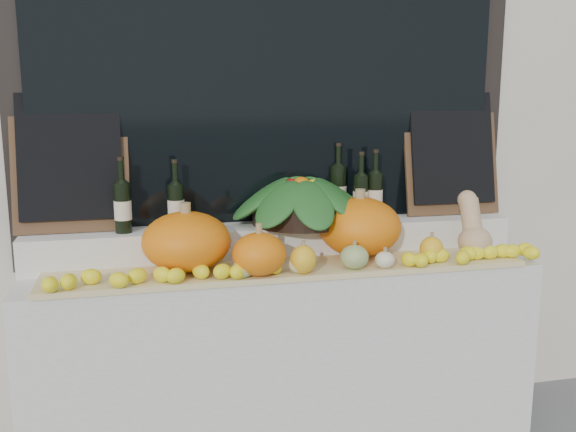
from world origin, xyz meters
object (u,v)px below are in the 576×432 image
at_px(produce_bowl, 301,201).
at_px(wine_bottle_tall, 338,191).
at_px(pumpkin_right, 360,227).
at_px(pumpkin_left, 186,241).
at_px(butternut_squash, 473,230).

distance_m(produce_bowl, wine_bottle_tall, 0.23).
relative_size(pumpkin_right, produce_bowl, 0.54).
relative_size(pumpkin_left, pumpkin_right, 0.98).
bearing_deg(butternut_squash, pumpkin_left, 178.18).
xyz_separation_m(pumpkin_left, pumpkin_right, (0.80, 0.07, 0.01)).
bearing_deg(pumpkin_left, produce_bowl, 21.16).
xyz_separation_m(butternut_squash, produce_bowl, (-0.76, 0.26, 0.12)).
bearing_deg(pumpkin_right, butternut_squash, -12.70).
bearing_deg(pumpkin_left, pumpkin_right, 5.29).
bearing_deg(produce_bowl, butternut_squash, -18.85).
bearing_deg(pumpkin_right, wine_bottle_tall, 98.25).
height_order(pumpkin_right, butternut_squash, butternut_squash).
xyz_separation_m(pumpkin_left, butternut_squash, (1.32, -0.04, -0.01)).
bearing_deg(butternut_squash, wine_bottle_tall, 147.81).
xyz_separation_m(pumpkin_right, wine_bottle_tall, (-0.03, 0.23, 0.13)).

